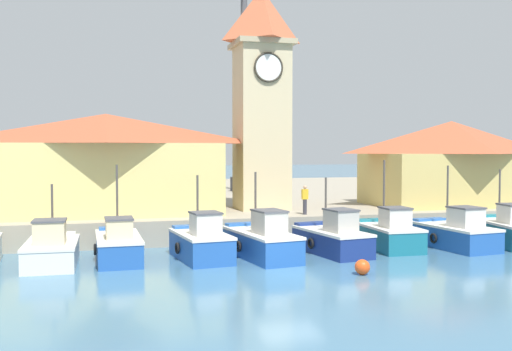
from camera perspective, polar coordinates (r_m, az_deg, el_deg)
The scene contains 16 objects.
ground_plane at distance 24.55m, azimuth 3.21°, elevation -9.20°, with size 300.00×300.00×0.00m, color teal.
quay_wharf at distance 51.00m, azimuth -6.20°, elevation -2.29°, with size 120.00×40.00×1.34m, color #9E937F.
fishing_boat_left_outer at distance 27.20m, azimuth -18.90°, elevation -6.70°, with size 2.28×4.35×3.46m.
fishing_boat_left_inner at distance 27.56m, azimuth -12.98°, elevation -6.46°, with size 2.09×4.76×4.28m.
fishing_boat_mid_left at distance 27.18m, azimuth -5.24°, elevation -6.39°, with size 2.52×4.37×3.79m.
fishing_boat_center at distance 27.49m, azimuth 0.55°, elevation -6.26°, with size 2.75×5.35×3.92m.
fishing_boat_mid_right at distance 28.84m, azimuth 7.29°, elevation -5.94°, with size 2.69×4.86×3.61m.
fishing_boat_right_inner at distance 30.62m, azimuth 12.52°, elevation -5.47°, with size 2.17×4.20×4.43m.
fishing_boat_right_outer at distance 31.79m, azimuth 18.46°, elevation -5.26°, with size 2.72×4.85×4.14m.
fishing_boat_far_right at distance 33.72m, azimuth 22.65°, elevation -4.83°, with size 2.43×4.70×3.91m.
clock_tower at distance 36.33m, azimuth 0.53°, elevation 7.93°, with size 3.45×3.45×14.82m.
warehouse_left at distance 34.62m, azimuth -14.07°, elevation 1.18°, with size 12.85×6.43×5.61m.
warehouse_right at distance 41.07m, azimuth 18.10°, elevation 1.24°, with size 10.87×6.67×5.45m.
port_crane_near at distance 51.53m, azimuth -1.08°, elevation 8.18°, with size 4.93×9.04×22.64m.
mooring_buoy at distance 24.39m, azimuth 10.09°, elevation -8.58°, with size 0.61×0.61×0.61m, color #E54C19.
dock_worker_near_tower at distance 33.33m, azimuth 4.68°, elevation -2.28°, with size 0.34×0.22×1.62m.
Camera 1 is at (-7.33, -22.89, 5.03)m, focal length 42.00 mm.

